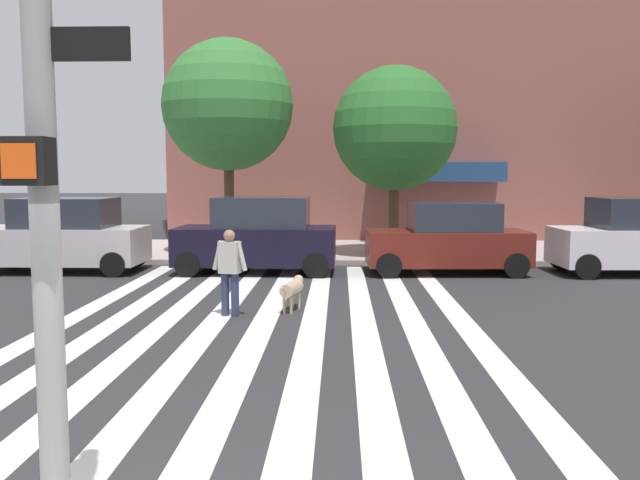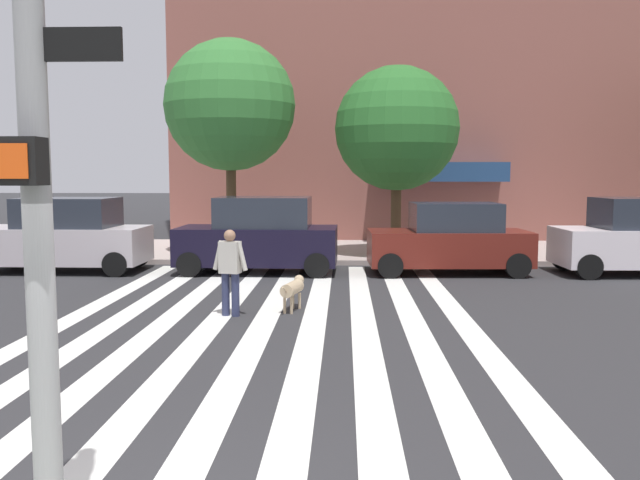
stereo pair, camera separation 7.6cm
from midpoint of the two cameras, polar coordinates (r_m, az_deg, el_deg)
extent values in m
plane|color=#2B2B2D|center=(12.18, -4.84, -6.98)|extent=(160.00, 160.00, 0.00)
cube|color=#B3A09A|center=(22.37, -1.64, -0.94)|extent=(80.00, 6.00, 0.15)
cube|color=silver|center=(13.08, -20.56, -6.42)|extent=(0.45, 14.17, 0.01)
cube|color=silver|center=(12.77, -16.81, -6.60)|extent=(0.45, 14.17, 0.01)
cube|color=silver|center=(12.51, -12.88, -6.75)|extent=(0.45, 14.17, 0.01)
cube|color=silver|center=(12.31, -8.80, -6.88)|extent=(0.45, 14.17, 0.01)
cube|color=silver|center=(12.17, -4.60, -6.97)|extent=(0.45, 14.17, 0.01)
cube|color=silver|center=(12.10, -0.33, -7.03)|extent=(0.45, 14.17, 0.01)
cube|color=silver|center=(12.10, 3.96, -7.04)|extent=(0.45, 14.17, 0.01)
cube|color=silver|center=(12.16, 8.24, -7.02)|extent=(0.45, 14.17, 0.01)
cube|color=silver|center=(12.29, 12.44, -6.97)|extent=(0.45, 14.17, 0.01)
cube|color=navy|center=(24.82, 10.23, 5.81)|extent=(4.92, 1.60, 0.70)
cylinder|color=gray|center=(4.41, -23.11, 10.13)|extent=(0.18, 0.18, 5.80)
cube|color=black|center=(4.22, -24.11, 6.23)|extent=(0.28, 0.18, 0.28)
cube|color=#E54C14|center=(4.13, -24.72, 6.23)|extent=(0.20, 0.01, 0.20)
cube|color=black|center=(4.36, -19.86, 15.62)|extent=(0.56, 0.03, 0.20)
cube|color=#B9AFB5|center=(19.42, -21.25, -0.39)|extent=(4.50, 1.95, 0.98)
cube|color=#232833|center=(19.28, -20.86, 2.24)|extent=(2.50, 1.72, 0.80)
cylinder|color=black|center=(21.01, -24.67, -1.20)|extent=(0.66, 0.22, 0.66)
cylinder|color=black|center=(17.99, -17.16, -2.02)|extent=(0.66, 0.22, 0.66)
cylinder|color=black|center=(19.67, -15.44, -1.33)|extent=(0.66, 0.22, 0.66)
cube|color=black|center=(17.97, -5.29, -0.45)|extent=(4.32, 2.01, 0.99)
cube|color=#232833|center=(17.88, -4.77, 2.42)|extent=(2.52, 1.75, 0.81)
cylinder|color=black|center=(17.48, -11.10, -2.09)|extent=(0.66, 0.23, 0.66)
cylinder|color=black|center=(19.20, -9.81, -1.37)|extent=(0.66, 0.23, 0.66)
cylinder|color=black|center=(16.98, -0.15, -2.21)|extent=(0.66, 0.23, 0.66)
cylinder|color=black|center=(18.74, 0.16, -1.46)|extent=(0.66, 0.23, 0.66)
cube|color=#5C1B14|center=(18.05, 11.13, -0.64)|extent=(4.31, 2.00, 0.91)
cube|color=#232833|center=(18.02, 11.72, 1.98)|extent=(2.34, 1.70, 0.74)
cylinder|color=black|center=(17.03, 6.22, -2.22)|extent=(0.67, 0.24, 0.66)
cylinder|color=black|center=(18.68, 5.66, -1.51)|extent=(0.67, 0.24, 0.66)
cylinder|color=black|center=(17.69, 16.87, -2.14)|extent=(0.67, 0.24, 0.66)
cylinder|color=black|center=(19.29, 15.42, -1.46)|extent=(0.67, 0.24, 0.66)
cube|color=silver|center=(19.48, 25.89, -0.53)|extent=(4.28, 2.05, 0.99)
cylinder|color=black|center=(18.07, 22.36, -2.16)|extent=(0.67, 0.24, 0.66)
cylinder|color=black|center=(19.70, 20.45, -1.47)|extent=(0.67, 0.24, 0.66)
cylinder|color=#4C3823|center=(21.08, -7.57, 3.62)|extent=(0.31, 0.31, 3.54)
sphere|color=#337533|center=(21.18, -7.68, 11.47)|extent=(4.09, 4.09, 4.09)
cylinder|color=#4C3823|center=(20.57, 6.69, 2.65)|extent=(0.32, 0.32, 2.87)
sphere|color=#286628|center=(20.59, 6.78, 9.56)|extent=(3.81, 3.81, 3.81)
cylinder|color=#282D4C|center=(12.62, -7.99, -4.67)|extent=(0.18, 0.18, 0.82)
cylinder|color=#282D4C|center=(12.54, -7.15, -4.72)|extent=(0.18, 0.18, 0.82)
cube|color=#B2ADA3|center=(12.47, -7.61, -1.49)|extent=(0.43, 0.32, 0.60)
cylinder|color=#B2ADA3|center=(12.57, -8.62, -1.31)|extent=(0.24, 0.14, 0.57)
cylinder|color=#B2ADA3|center=(12.38, -6.60, -1.39)|extent=(0.24, 0.14, 0.57)
sphere|color=#936B51|center=(12.43, -7.64, 0.39)|extent=(0.27, 0.27, 0.22)
cylinder|color=tan|center=(12.91, -2.25, -4.20)|extent=(0.43, 0.77, 0.26)
sphere|color=tan|center=(13.31, -1.66, -3.46)|extent=(0.24, 0.24, 0.20)
cylinder|color=tan|center=(12.46, -2.92, -4.33)|extent=(0.09, 0.24, 0.16)
cylinder|color=tan|center=(13.22, -2.19, -5.24)|extent=(0.07, 0.07, 0.32)
cylinder|color=tan|center=(13.18, -1.61, -5.28)|extent=(0.07, 0.07, 0.32)
cylinder|color=tan|center=(12.74, -2.91, -5.66)|extent=(0.07, 0.07, 0.32)
cylinder|color=tan|center=(12.70, -2.31, -5.70)|extent=(0.07, 0.07, 0.32)
camera|label=1|loc=(0.04, -89.81, 0.02)|focal=37.00mm
camera|label=2|loc=(0.04, 90.19, -0.02)|focal=37.00mm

